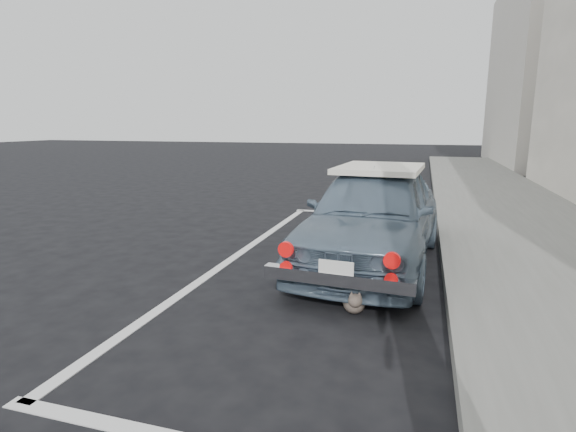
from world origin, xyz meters
name	(u,v)px	position (x,y,z in m)	size (l,w,h in m)	color
ground	(185,386)	(0.00, 0.00, 0.00)	(80.00, 80.00, 0.00)	black
building_far	(546,72)	(6.35, 20.00, 4.00)	(3.50, 10.00, 8.00)	beige
pline_front	(368,214)	(0.50, 6.50, 0.00)	(3.00, 0.12, 0.01)	silver
pline_side	(236,256)	(-0.90, 3.00, 0.00)	(0.12, 7.00, 0.01)	silver
retro_coupe	(373,214)	(0.93, 3.25, 0.65)	(1.77, 3.86, 1.28)	slate
cat	(354,301)	(0.94, 1.58, 0.12)	(0.29, 0.50, 0.27)	#76685A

